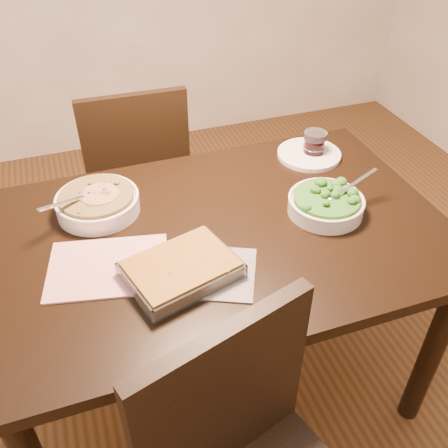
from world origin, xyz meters
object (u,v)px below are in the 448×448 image
Objects in this scene: table at (217,254)px; dinner_plate at (309,154)px; stew_bowl at (98,202)px; broccoli_bowl at (326,204)px; wine_tumbler at (314,143)px; chair_far at (137,170)px; baking_dish at (181,270)px.

dinner_plate is (0.46, 0.30, 0.10)m from table.
table is 5.29× the size of stew_bowl.
stew_bowl is 1.14× the size of dinner_plate.
stew_bowl is at bearing 160.54° from broccoli_bowl.
wine_tumbler is (0.48, 0.30, 0.15)m from table.
chair_far is (-0.11, 0.79, -0.14)m from table.
wine_tumbler is 0.10× the size of chair_far.
chair_far reaches higher than broccoli_bowl.
dinner_plate is (0.61, 0.46, -0.02)m from baking_dish.
broccoli_bowl is at bearing -108.35° from dinner_plate.
stew_bowl reaches higher than baking_dish.
baking_dish is at bearing -144.04° from wine_tumbler.
table is at bearing -33.68° from stew_bowl.
table is at bearing 30.44° from baking_dish.
baking_dish is 1.43× the size of dinner_plate.
baking_dish is 0.99m from chair_far.
dinner_plate reaches higher than table.
dinner_plate is 0.25× the size of chair_far.
baking_dish is 3.61× the size of wine_tumbler.
broccoli_bowl is 0.29× the size of chair_far.
table is 0.38m from broccoli_bowl.
chair_far is (-0.59, 0.49, -0.29)m from wine_tumbler.
broccoli_bowl reaches higher than dinner_plate.
broccoli_bowl is 0.81× the size of baking_dish.
chair_far is (0.04, 0.95, -0.26)m from baking_dish.
wine_tumbler is (0.63, 0.46, 0.03)m from baking_dish.
chair_far is at bearing 70.07° from stew_bowl.
table is 0.81m from chair_far.
broccoli_bowl is at bearing -0.91° from baking_dish.
stew_bowl is at bearing -173.84° from wine_tumbler.
stew_bowl is 0.80m from wine_tumbler.
broccoli_bowl is 2.93× the size of wine_tumbler.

